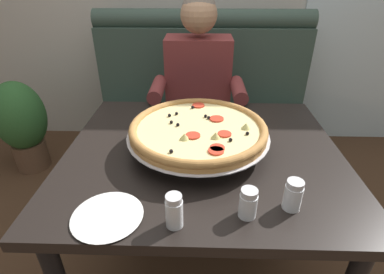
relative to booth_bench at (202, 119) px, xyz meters
name	(u,v)px	position (x,y,z in m)	size (l,w,h in m)	color
ground_plane	(201,267)	(0.00, -0.95, -0.40)	(16.00, 16.00, 0.00)	#4C3321
booth_bench	(202,119)	(0.00, 0.00, 0.00)	(1.56, 0.78, 1.13)	#384C42
dining_table	(203,168)	(0.00, -0.95, 0.25)	(1.10, 0.97, 0.73)	black
diner_main	(198,93)	(-0.03, -0.27, 0.31)	(0.54, 0.64, 1.27)	#2D3342
pizza	(198,130)	(-0.02, -0.94, 0.42)	(0.56, 0.56, 0.12)	silver
shaker_oregano	(174,213)	(-0.08, -1.36, 0.38)	(0.05, 0.05, 0.11)	white
shaker_parmesan	(248,205)	(0.13, -1.31, 0.38)	(0.05, 0.05, 0.10)	white
shaker_pepper_flakes	(293,197)	(0.27, -1.28, 0.38)	(0.05, 0.05, 0.10)	white
plate_near_left	(107,214)	(-0.28, -1.33, 0.35)	(0.21, 0.21, 0.02)	white
patio_chair	(334,63)	(1.37, 1.11, 0.13)	(0.40, 0.41, 0.86)	black
potted_plant	(22,123)	(-1.33, -0.07, -0.01)	(0.36, 0.36, 0.70)	brown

